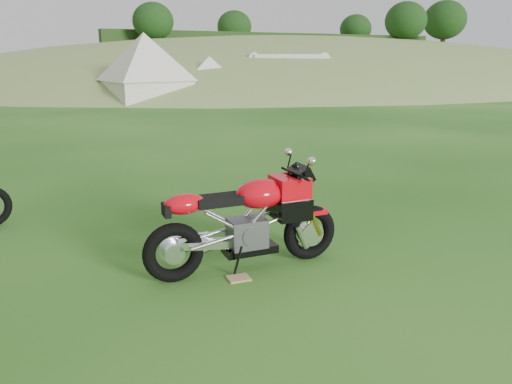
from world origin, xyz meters
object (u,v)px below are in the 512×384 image
sport_motorcycle (245,214)px  plywood_board (239,278)px  tent_mid (145,71)px  tent_right (210,75)px  caravan (287,74)px

sport_motorcycle → plywood_board: 0.64m
plywood_board → tent_mid: tent_mid is taller
tent_right → plywood_board: bearing=-93.7°
tent_right → caravan: (5.01, 0.57, -0.01)m
sport_motorcycle → plywood_board: size_ratio=9.17×
caravan → sport_motorcycle: bearing=-99.8°
tent_mid → tent_right: size_ratio=1.28×
plywood_board → caravan: size_ratio=0.04×
plywood_board → sport_motorcycle: bearing=48.6°
tent_right → caravan: tent_right is taller
tent_right → caravan: 5.04m
sport_motorcycle → plywood_board: (-0.17, -0.19, -0.59)m
tent_mid → tent_right: (3.69, 1.12, -0.32)m
tent_mid → caravan: 8.86m
tent_mid → caravan: (8.69, 1.69, -0.34)m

